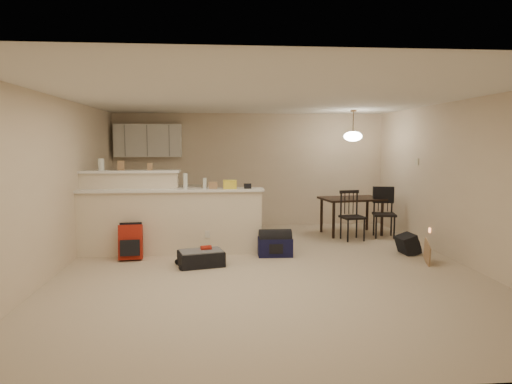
{
  "coord_description": "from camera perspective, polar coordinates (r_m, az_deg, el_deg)",
  "views": [
    {
      "loc": [
        -0.72,
        -6.67,
        1.84
      ],
      "look_at": [
        -0.1,
        0.7,
        1.05
      ],
      "focal_mm": 32.0,
      "sensor_mm": 36.0,
      "label": 1
    }
  ],
  "objects": [
    {
      "name": "bag_lump",
      "position": [
        7.6,
        -3.29,
        0.96
      ],
      "size": [
        0.22,
        0.18,
        0.14
      ],
      "primitive_type": "cube",
      "color": "#9D7651",
      "rests_on": "breakfast_bar"
    },
    {
      "name": "extra_item_x",
      "position": [
        7.6,
        -5.39,
        0.84
      ],
      "size": [
        0.14,
        0.1,
        0.11
      ],
      "primitive_type": "cube",
      "color": "#9D7651",
      "rests_on": "breakfast_bar"
    },
    {
      "name": "navy_duffel",
      "position": [
        7.53,
        2.4,
        -6.87
      ],
      "size": [
        0.56,
        0.31,
        0.3
      ],
      "primitive_type": "cube",
      "rotation": [
        0.0,
        0.0,
        -0.02
      ],
      "color": "#101135",
      "rests_on": "ground"
    },
    {
      "name": "cereal_box",
      "position": [
        7.96,
        -16.53,
        3.18
      ],
      "size": [
        0.1,
        0.07,
        0.16
      ],
      "primitive_type": "cube",
      "color": "#9D7651",
      "rests_on": "breakfast_bar"
    },
    {
      "name": "breakfast_bar",
      "position": [
        7.82,
        -12.39,
        -3.11
      ],
      "size": [
        3.08,
        0.58,
        1.39
      ],
      "color": "beige",
      "rests_on": "ground"
    },
    {
      "name": "thermostat",
      "position": [
        9.02,
        19.49,
        3.59
      ],
      "size": [
        0.02,
        0.12,
        0.12
      ],
      "primitive_type": "cube",
      "color": "beige",
      "rests_on": "room"
    },
    {
      "name": "bottle_b",
      "position": [
        7.6,
        -6.42,
        1.08
      ],
      "size": [
        0.06,
        0.06,
        0.18
      ],
      "primitive_type": "cylinder",
      "color": "silver",
      "rests_on": "breakfast_bar"
    },
    {
      "name": "red_backpack",
      "position": [
        7.56,
        -15.39,
        -6.07
      ],
      "size": [
        0.39,
        0.26,
        0.55
      ],
      "primitive_type": "cube",
      "rotation": [
        0.0,
        0.0,
        0.09
      ],
      "color": "#A41F12",
      "rests_on": "ground"
    },
    {
      "name": "small_box",
      "position": [
        7.88,
        -13.12,
        3.1
      ],
      "size": [
        0.08,
        0.06,
        0.12
      ],
      "primitive_type": "cube",
      "color": "#9D7651",
      "rests_on": "breakfast_bar"
    },
    {
      "name": "black_daypack",
      "position": [
        8.07,
        18.42,
        -6.24
      ],
      "size": [
        0.28,
        0.38,
        0.32
      ],
      "primitive_type": "cube",
      "rotation": [
        0.0,
        0.0,
        1.64
      ],
      "color": "black",
      "rests_on": "ground"
    },
    {
      "name": "bottle_a",
      "position": [
        7.61,
        -8.82,
        1.35
      ],
      "size": [
        0.07,
        0.07,
        0.26
      ],
      "primitive_type": "cylinder",
      "color": "silver",
      "rests_on": "breakfast_bar"
    },
    {
      "name": "jar",
      "position": [
        8.03,
        -18.79,
        3.28
      ],
      "size": [
        0.1,
        0.1,
        0.2
      ],
      "primitive_type": "cylinder",
      "color": "silver",
      "rests_on": "breakfast_bar"
    },
    {
      "name": "pouch",
      "position": [
        7.62,
        -1.06,
        0.75
      ],
      "size": [
        0.12,
        0.1,
        0.08
      ],
      "primitive_type": "cube",
      "color": "#9D7651",
      "rests_on": "breakfast_bar"
    },
    {
      "name": "dining_table",
      "position": [
        9.43,
        11.84,
        -1.25
      ],
      "size": [
        1.3,
        0.96,
        0.75
      ],
      "rotation": [
        0.0,
        0.0,
        0.15
      ],
      "color": "black",
      "rests_on": "ground"
    },
    {
      "name": "upper_cabinets",
      "position": [
        10.1,
        -13.31,
        6.27
      ],
      "size": [
        1.4,
        0.34,
        0.7
      ],
      "primitive_type": "cube",
      "color": "white",
      "rests_on": "room"
    },
    {
      "name": "kitchen_counter",
      "position": [
        10.04,
        -12.09,
        -2.0
      ],
      "size": [
        1.8,
        0.6,
        0.9
      ],
      "primitive_type": "cube",
      "color": "white",
      "rests_on": "ground"
    },
    {
      "name": "dining_chair_far",
      "position": [
        9.28,
        15.73,
        -2.55
      ],
      "size": [
        0.49,
        0.48,
        0.96
      ],
      "primitive_type": null,
      "rotation": [
        0.0,
        0.0,
        -0.2
      ],
      "color": "black",
      "rests_on": "ground"
    },
    {
      "name": "cardboard_sheet",
      "position": [
        7.53,
        20.61,
        -7.14
      ],
      "size": [
        0.13,
        0.43,
        0.33
      ],
      "primitive_type": "cube",
      "rotation": [
        0.0,
        0.0,
        1.31
      ],
      "color": "#9D7651",
      "rests_on": "ground"
    },
    {
      "name": "pendant_lamp",
      "position": [
        9.36,
        12.02,
        6.88
      ],
      "size": [
        0.36,
        0.36,
        0.62
      ],
      "color": "brown",
      "rests_on": "room"
    },
    {
      "name": "dining_chair_near",
      "position": [
        8.87,
        11.99,
        -2.92
      ],
      "size": [
        0.47,
        0.45,
        0.94
      ],
      "primitive_type": null,
      "rotation": [
        0.0,
        0.0,
        0.16
      ],
      "color": "black",
      "rests_on": "ground"
    },
    {
      "name": "room",
      "position": [
        6.73,
        1.35,
        1.07
      ],
      "size": [
        7.0,
        7.02,
        2.5
      ],
      "color": "#C7B499",
      "rests_on": "ground"
    },
    {
      "name": "suitcase",
      "position": [
        6.99,
        -6.88,
        -8.26
      ],
      "size": [
        0.74,
        0.58,
        0.22
      ],
      "primitive_type": "cube",
      "rotation": [
        0.0,
        0.0,
        0.25
      ],
      "color": "black",
      "rests_on": "ground"
    }
  ]
}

